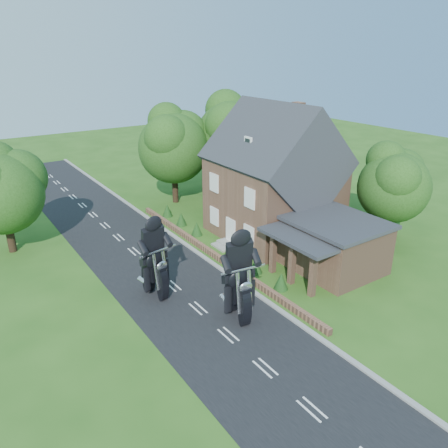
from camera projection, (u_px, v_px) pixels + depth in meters
ground at (198, 308)px, 24.73m from camera, size 120.00×120.00×0.00m
road at (198, 308)px, 24.72m from camera, size 7.00×80.00×0.02m
kerb at (249, 289)px, 26.60m from camera, size 0.30×80.00×0.12m
garden_wall at (214, 254)px, 30.72m from camera, size 0.30×22.00×0.40m
house at (274, 181)px, 33.15m from camera, size 9.54×8.64×10.24m
annex at (333, 244)px, 28.59m from camera, size 7.05×5.94×3.44m
tree_annex_side at (396, 180)px, 31.96m from camera, size 5.64×5.20×7.48m
tree_house_right at (309, 153)px, 38.05m from camera, size 6.51×6.00×8.40m
tree_behind_house at (236, 131)px, 42.14m from camera, size 7.81×7.20×10.08m
tree_behind_left at (177, 141)px, 39.94m from camera, size 6.94×6.40×9.16m
tree_far_road at (6, 186)px, 30.15m from camera, size 6.08×5.60×7.84m
shrub_a at (281, 281)px, 26.51m from camera, size 0.90×0.90×1.10m
shrub_b at (256, 265)px, 28.43m from camera, size 0.90×0.90×1.10m
shrub_c at (234, 252)px, 30.34m from camera, size 0.90×0.90×1.10m
shrub_d at (197, 229)px, 34.18m from camera, size 0.90×0.90×1.10m
shrub_e at (181, 219)px, 36.09m from camera, size 0.90×0.90×1.10m
shrub_f at (167, 210)px, 38.01m from camera, size 0.90×0.90×1.10m
motorcycle_lead at (238, 306)px, 23.51m from camera, size 0.68×1.76×1.60m
motorcycle_follow at (156, 284)px, 25.71m from camera, size 0.68×1.69×1.53m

